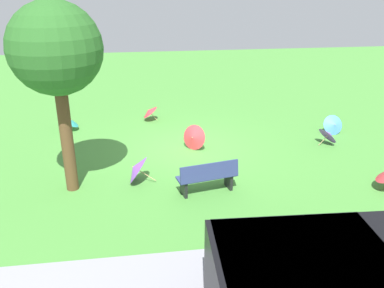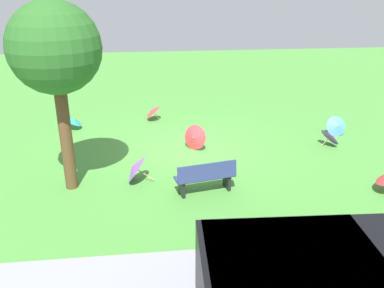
# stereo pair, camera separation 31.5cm
# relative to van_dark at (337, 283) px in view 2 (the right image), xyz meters

# --- Properties ---
(ground) EXTENTS (40.00, 40.00, 0.00)m
(ground) POSITION_rel_van_dark_xyz_m (1.51, -7.75, -0.91)
(ground) COLOR #478C38
(van_dark) EXTENTS (4.69, 2.32, 1.53)m
(van_dark) POSITION_rel_van_dark_xyz_m (0.00, 0.00, 0.00)
(van_dark) COLOR black
(van_dark) RESTS_ON ground
(park_bench) EXTENTS (1.66, 0.79, 0.90)m
(park_bench) POSITION_rel_van_dark_xyz_m (1.36, -4.68, -0.45)
(park_bench) COLOR navy
(park_bench) RESTS_ON ground
(shade_tree) EXTENTS (2.26, 2.26, 4.89)m
(shade_tree) POSITION_rel_van_dark_xyz_m (4.95, -5.42, 2.79)
(shade_tree) COLOR brown
(shade_tree) RESTS_ON ground
(parasol_purple_0) EXTENTS (0.95, 0.99, 0.83)m
(parasol_purple_0) POSITION_rel_van_dark_xyz_m (3.23, -5.57, -0.50)
(parasol_purple_0) COLOR tan
(parasol_purple_0) RESTS_ON ground
(parasol_purple_2) EXTENTS (0.75, 0.84, 0.66)m
(parasol_purple_2) POSITION_rel_van_dark_xyz_m (-3.36, -7.47, -0.56)
(parasol_purple_2) COLOR tan
(parasol_purple_2) RESTS_ON ground
(parasol_red_1) EXTENTS (0.86, 0.82, 0.84)m
(parasol_red_1) POSITION_rel_van_dark_xyz_m (1.31, -7.68, -0.49)
(parasol_red_1) COLOR tan
(parasol_red_1) RESTS_ON ground
(parasol_teal_1) EXTENTS (0.69, 0.73, 0.59)m
(parasol_teal_1) POSITION_rel_van_dark_xyz_m (5.61, -10.18, -0.55)
(parasol_teal_1) COLOR tan
(parasol_teal_1) RESTS_ON ground
(parasol_red_2) EXTENTS (0.67, 0.72, 0.65)m
(parasol_red_2) POSITION_rel_van_dark_xyz_m (2.62, -10.87, -0.52)
(parasol_red_2) COLOR tan
(parasol_red_2) RESTS_ON ground
(parasol_blue_0) EXTENTS (0.77, 0.68, 0.73)m
(parasol_blue_0) POSITION_rel_van_dark_xyz_m (-3.99, -8.36, -0.55)
(parasol_blue_0) COLOR tan
(parasol_blue_0) RESTS_ON ground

